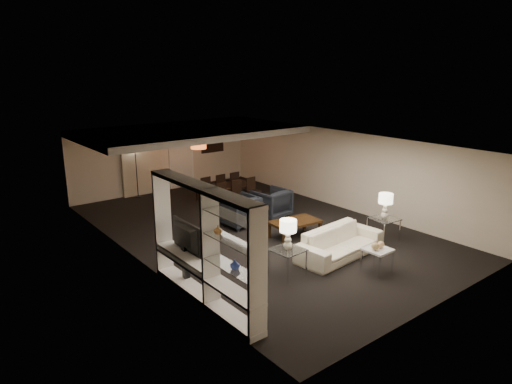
{
  "coord_description": "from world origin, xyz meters",
  "views": [
    {
      "loc": [
        -7.5,
        -9.56,
        4.45
      ],
      "look_at": [
        0.0,
        0.0,
        1.1
      ],
      "focal_mm": 32.0,
      "sensor_mm": 36.0,
      "label": 1
    }
  ],
  "objects": [
    {
      "name": "wall_right",
      "position": [
        3.5,
        0.0,
        1.25
      ],
      "size": [
        0.02,
        11.0,
        2.5
      ],
      "primitive_type": "cube",
      "color": "beige",
      "rests_on": "ground"
    },
    {
      "name": "chair_fl",
      "position": [
        0.33,
        3.35,
        0.44
      ],
      "size": [
        0.42,
        0.42,
        0.87
      ],
      "primitive_type": null,
      "rotation": [
        0.0,
        0.0,
        3.18
      ],
      "color": "black",
      "rests_on": "floor"
    },
    {
      "name": "wall_front",
      "position": [
        0.0,
        -5.5,
        1.25
      ],
      "size": [
        7.0,
        0.02,
        2.5
      ],
      "primitive_type": "cube",
      "color": "beige",
      "rests_on": "ground"
    },
    {
      "name": "floor",
      "position": [
        0.0,
        0.0,
        0.0
      ],
      "size": [
        11.0,
        11.0,
        0.0
      ],
      "primitive_type": "plane",
      "color": "black",
      "rests_on": "ground"
    },
    {
      "name": "door",
      "position": [
        0.7,
        5.47,
        1.05
      ],
      "size": [
        0.9,
        0.05,
        2.1
      ],
      "primitive_type": "cube",
      "color": "silver",
      "rests_on": "wall_back"
    },
    {
      "name": "media_unit",
      "position": [
        -3.31,
        -2.6,
        1.18
      ],
      "size": [
        0.38,
        3.4,
        2.35
      ],
      "primitive_type": null,
      "color": "white",
      "rests_on": "wall_left"
    },
    {
      "name": "television",
      "position": [
        -3.28,
        -1.74,
        1.07
      ],
      "size": [
        1.1,
        0.14,
        0.63
      ],
      "primitive_type": "imported",
      "rotation": [
        0.0,
        0.0,
        1.57
      ],
      "color": "black",
      "rests_on": "media_unit"
    },
    {
      "name": "chair_fm",
      "position": [
        0.93,
        3.35,
        0.44
      ],
      "size": [
        0.42,
        0.42,
        0.87
      ],
      "primitive_type": null,
      "rotation": [
        0.0,
        0.0,
        3.2
      ],
      "color": "black",
      "rests_on": "floor"
    },
    {
      "name": "gold_gourd_a",
      "position": [
        0.34,
        -3.82,
        0.63
      ],
      "size": [
        0.17,
        0.17,
        0.17
      ],
      "primitive_type": "sphere",
      "color": "tan",
      "rests_on": "marble_table"
    },
    {
      "name": "chair_nm",
      "position": [
        0.93,
        2.05,
        0.44
      ],
      "size": [
        0.41,
        0.41,
        0.87
      ],
      "primitive_type": null,
      "rotation": [
        0.0,
        0.0,
        0.01
      ],
      "color": "black",
      "rests_on": "floor"
    },
    {
      "name": "ceiling_soffit",
      "position": [
        0.0,
        3.5,
        2.4
      ],
      "size": [
        7.0,
        4.0,
        0.2
      ],
      "primitive_type": "cube",
      "color": "silver",
      "rests_on": "ceiling"
    },
    {
      "name": "wall_back",
      "position": [
        0.0,
        5.5,
        1.25
      ],
      "size": [
        7.0,
        0.02,
        2.5
      ],
      "primitive_type": "cube",
      "color": "beige",
      "rests_on": "ground"
    },
    {
      "name": "side_table_left",
      "position": [
        -1.26,
        -2.72,
        0.3
      ],
      "size": [
        0.7,
        0.7,
        0.61
      ],
      "primitive_type": null,
      "rotation": [
        0.0,
        0.0,
        0.07
      ],
      "color": "silver",
      "rests_on": "floor"
    },
    {
      "name": "curtains",
      "position": [
        -0.9,
        5.42,
        1.2
      ],
      "size": [
        1.5,
        0.12,
        2.4
      ],
      "primitive_type": "cube",
      "color": "beige",
      "rests_on": "wall_back"
    },
    {
      "name": "ceiling",
      "position": [
        0.0,
        0.0,
        2.5
      ],
      "size": [
        7.0,
        11.0,
        0.02
      ],
      "primitive_type": "cube",
      "color": "silver",
      "rests_on": "ground"
    },
    {
      "name": "chair_nr",
      "position": [
        1.53,
        2.05,
        0.44
      ],
      "size": [
        0.43,
        0.43,
        0.87
      ],
      "primitive_type": null,
      "rotation": [
        0.0,
        0.0,
        0.07
      ],
      "color": "black",
      "rests_on": "floor"
    },
    {
      "name": "dining_table",
      "position": [
        0.93,
        2.7,
        0.29
      ],
      "size": [
        1.75,
        1.08,
        0.59
      ],
      "primitive_type": "imported",
      "rotation": [
        0.0,
        0.0,
        -0.09
      ],
      "color": "black",
      "rests_on": "floor"
    },
    {
      "name": "painting",
      "position": [
        2.1,
        5.46,
        1.55
      ],
      "size": [
        0.95,
        0.04,
        0.65
      ],
      "primitive_type": "cube",
      "color": "#142D38",
      "rests_on": "wall_back"
    },
    {
      "name": "pendant_light",
      "position": [
        0.3,
        3.5,
        1.92
      ],
      "size": [
        0.52,
        0.52,
        0.24
      ],
      "primitive_type": "cylinder",
      "color": "#D8591E",
      "rests_on": "ceiling_soffit"
    },
    {
      "name": "table_lamp_right",
      "position": [
        2.14,
        -2.72,
        0.95
      ],
      "size": [
        0.39,
        0.39,
        0.67
      ],
      "primitive_type": null,
      "rotation": [
        0.0,
        0.0,
        0.07
      ],
      "color": "beige",
      "rests_on": "side_table_right"
    },
    {
      "name": "gold_gourd_b",
      "position": [
        0.54,
        -3.82,
        0.62
      ],
      "size": [
        0.15,
        0.15,
        0.15
      ],
      "primitive_type": "sphere",
      "color": "#E7B27A",
      "rests_on": "marble_table"
    },
    {
      "name": "armchair_right",
      "position": [
        1.04,
        0.58,
        0.44
      ],
      "size": [
        1.04,
        1.06,
        0.88
      ],
      "primitive_type": "imported",
      "rotation": [
        0.0,
        0.0,
        3.24
      ],
      "color": "black",
      "rests_on": "floor"
    },
    {
      "name": "floor_lamp",
      "position": [
        -1.22,
        5.2,
        0.93
      ],
      "size": [
        0.32,
        0.32,
        1.86
      ],
      "primitive_type": null,
      "rotation": [
        0.0,
        0.0,
        -0.24
      ],
      "color": "black",
      "rests_on": "floor"
    },
    {
      "name": "chair_nl",
      "position": [
        0.33,
        2.05,
        0.44
      ],
      "size": [
        0.42,
        0.42,
        0.87
      ],
      "primitive_type": null,
      "rotation": [
        0.0,
        0.0,
        0.04
      ],
      "color": "black",
      "rests_on": "floor"
    },
    {
      "name": "chair_fr",
      "position": [
        1.53,
        3.35,
        0.44
      ],
      "size": [
        0.4,
        0.4,
        0.87
      ],
      "primitive_type": null,
      "rotation": [
        0.0,
        0.0,
        3.14
      ],
      "color": "black",
      "rests_on": "floor"
    },
    {
      "name": "sofa",
      "position": [
        0.44,
        -2.72,
        0.35
      ],
      "size": [
        2.45,
        1.14,
        0.69
      ],
      "primitive_type": "imported",
      "rotation": [
        0.0,
        0.0,
        0.09
      ],
      "color": "beige",
      "rests_on": "floor"
    },
    {
      "name": "vase_blue",
      "position": [
        -3.31,
        -3.63,
        1.15
      ],
      "size": [
        0.17,
        0.17,
        0.18
      ],
      "primitive_type": "imported",
      "color": "#223796",
      "rests_on": "media_unit"
    },
    {
      "name": "coffee_table",
      "position": [
        0.44,
        -1.12,
        0.23
      ],
      "size": [
        1.37,
        0.88,
        0.47
      ],
      "primitive_type": null,
      "rotation": [
        0.0,
        0.0,
        -0.09
      ],
      "color": "#301D0D",
      "rests_on": "floor"
    },
    {
      "name": "table_lamp_left",
      "position": [
        -1.26,
        -2.72,
        0.95
      ],
      "size": [
        0.37,
        0.37,
        0.67
      ],
      "primitive_type": null,
      "rotation": [
        0.0,
        0.0,
        0.0
      ],
      "color": "white",
      "rests_on": "side_table_left"
    },
    {
      "name": "wall_left",
      "position": [
        -3.5,
        0.0,
        1.25
      ],
      "size": [
        0.02,
        11.0,
        2.5
      ],
      "primitive_type": "cube",
      "color": "beige",
      "rests_on": "ground"
    },
    {
      "name": "armchair_left",
      "position": [
        -0.16,
        0.58,
        0.44
      ],
      "size": [
        0.98,
        1.0,
        0.88
      ],
      "primitive_type": "imported",
      "rotation": [
        0.0,
        0.0,
        3.18
      ],
      "color": "black",
      "rests_on": "floor"
    },
    {
      "name": "vase_amber",
      "position": [
        -3.31,
        -3.12,
        1.64
      ],
      "size": [
        0.16,
        0.16,
        0.16
      ],
      "primitive_type": "imported",
      "color": "#AE763A",
      "rests_on": "media_unit"
    },
    {
      "name": "floor_speaker",
      "position": [
        -3.2,
        -1.68,
        0.58
      ],
      "size": [
        0.13,
        0.13,
        1.16
      ],
      "primitive_type": "cube",
      "rotation": [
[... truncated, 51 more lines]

